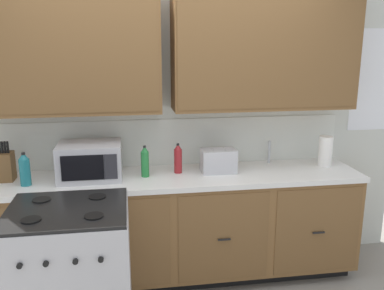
% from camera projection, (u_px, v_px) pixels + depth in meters
% --- Properties ---
extents(wall_unit, '(4.27, 0.40, 2.57)m').
position_uv_depth(wall_unit, '(166.00, 78.00, 3.33)').
color(wall_unit, silver).
rests_on(wall_unit, ground_plane).
extents(counter_run, '(3.10, 0.64, 0.92)m').
position_uv_depth(counter_run, '(171.00, 227.00, 3.43)').
color(counter_run, black).
rests_on(counter_run, ground_plane).
extents(stove_range, '(0.76, 0.68, 0.95)m').
position_uv_depth(stove_range, '(72.00, 275.00, 2.72)').
color(stove_range, '#B7B7BC').
rests_on(stove_range, ground_plane).
extents(microwave, '(0.48, 0.37, 0.28)m').
position_uv_depth(microwave, '(90.00, 161.00, 3.22)').
color(microwave, '#B7B7BC').
rests_on(microwave, counter_run).
extents(toaster, '(0.28, 0.18, 0.19)m').
position_uv_depth(toaster, '(218.00, 161.00, 3.39)').
color(toaster, '#B7B7BC').
rests_on(toaster, counter_run).
extents(knife_block, '(0.11, 0.14, 0.31)m').
position_uv_depth(knife_block, '(6.00, 166.00, 3.18)').
color(knife_block, brown).
rests_on(knife_block, counter_run).
extents(sink_faucet, '(0.02, 0.02, 0.20)m').
position_uv_depth(sink_faucet, '(269.00, 152.00, 3.64)').
color(sink_faucet, '#B2B5BA').
rests_on(sink_faucet, counter_run).
extents(paper_towel_roll, '(0.12, 0.12, 0.26)m').
position_uv_depth(paper_towel_roll, '(325.00, 151.00, 3.54)').
color(paper_towel_roll, white).
rests_on(paper_towel_roll, counter_run).
extents(bottle_green, '(0.06, 0.06, 0.25)m').
position_uv_depth(bottle_green, '(145.00, 162.00, 3.27)').
color(bottle_green, '#237A38').
rests_on(bottle_green, counter_run).
extents(bottle_teal, '(0.08, 0.08, 0.25)m').
position_uv_depth(bottle_teal, '(25.00, 169.00, 3.06)').
color(bottle_teal, '#1E707A').
rests_on(bottle_teal, counter_run).
extents(bottle_red, '(0.06, 0.06, 0.24)m').
position_uv_depth(bottle_red, '(178.00, 159.00, 3.36)').
color(bottle_red, maroon).
rests_on(bottle_red, counter_run).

